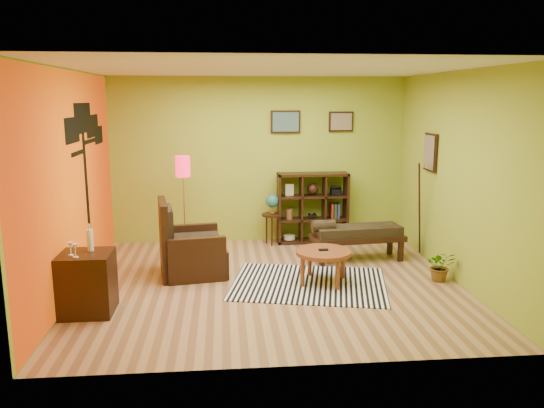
{
  "coord_description": "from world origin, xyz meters",
  "views": [
    {
      "loc": [
        -0.61,
        -6.73,
        2.44
      ],
      "look_at": [
        0.03,
        0.18,
        1.05
      ],
      "focal_mm": 35.0,
      "sensor_mm": 36.0,
      "label": 1
    }
  ],
  "objects": [
    {
      "name": "globe_table",
      "position": [
        0.2,
        1.94,
        0.65
      ],
      "size": [
        0.35,
        0.35,
        0.86
      ],
      "color": "black",
      "rests_on": "ground"
    },
    {
      "name": "ground",
      "position": [
        0.0,
        0.0,
        0.0
      ],
      "size": [
        5.0,
        5.0,
        0.0
      ],
      "primitive_type": "plane",
      "color": "tan",
      "rests_on": "ground"
    },
    {
      "name": "side_cabinet",
      "position": [
        -2.2,
        -0.79,
        0.36
      ],
      "size": [
        0.6,
        0.55,
        1.03
      ],
      "color": "black",
      "rests_on": "ground"
    },
    {
      "name": "bench",
      "position": [
        1.38,
        0.94,
        0.42
      ],
      "size": [
        1.45,
        0.64,
        0.65
      ],
      "color": "black",
      "rests_on": "ground"
    },
    {
      "name": "cube_shelf",
      "position": [
        0.91,
        2.03,
        0.6
      ],
      "size": [
        1.2,
        0.35,
        1.2
      ],
      "color": "black",
      "rests_on": "ground"
    },
    {
      "name": "coffee_table",
      "position": [
        0.7,
        -0.04,
        0.39
      ],
      "size": [
        0.74,
        0.74,
        0.47
      ],
      "color": "brown",
      "rests_on": "ground"
    },
    {
      "name": "zebra_rug",
      "position": [
        0.5,
        -0.07,
        0.01
      ],
      "size": [
        2.3,
        1.92,
        0.01
      ],
      "primitive_type": "cube",
      "rotation": [
        0.0,
        0.0,
        -0.22
      ],
      "color": "white",
      "rests_on": "ground"
    },
    {
      "name": "floor_lamp",
      "position": [
        -1.23,
        1.41,
        1.28
      ],
      "size": [
        0.24,
        0.24,
        1.58
      ],
      "color": "silver",
      "rests_on": "ground"
    },
    {
      "name": "armchair",
      "position": [
        -1.12,
        0.5,
        0.32
      ],
      "size": [
        1.0,
        1.0,
        1.07
      ],
      "color": "black",
      "rests_on": "ground"
    },
    {
      "name": "room_shell",
      "position": [
        -0.09,
        0.01,
        1.8
      ],
      "size": [
        5.04,
        4.54,
        2.82
      ],
      "color": "#95AD2F",
      "rests_on": "ground"
    },
    {
      "name": "potted_plant",
      "position": [
        2.3,
        -0.11,
        0.16
      ],
      "size": [
        0.46,
        0.49,
        0.33
      ],
      "primitive_type": "imported",
      "rotation": [
        0.0,
        0.0,
        -0.21
      ],
      "color": "#26661E",
      "rests_on": "ground"
    }
  ]
}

